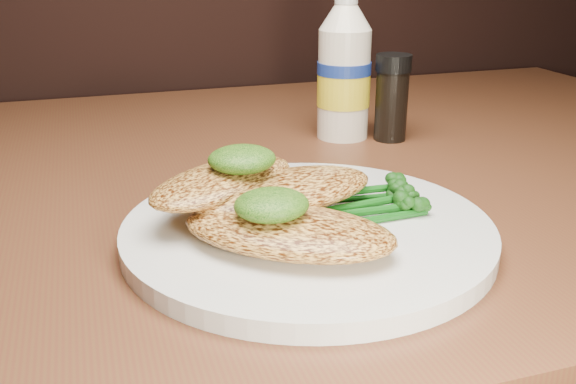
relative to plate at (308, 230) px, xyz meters
name	(u,v)px	position (x,y,z in m)	size (l,w,h in m)	color
plate	(308,230)	(0.00, 0.00, 0.00)	(0.30, 0.30, 0.02)	silver
chicken_front	(288,231)	(-0.03, -0.04, 0.02)	(0.16, 0.09, 0.03)	gold
chicken_mid	(284,190)	(-0.01, 0.02, 0.03)	(0.16, 0.08, 0.02)	gold
chicken_back	(224,181)	(-0.06, 0.04, 0.04)	(0.14, 0.07, 0.02)	gold
pesto_front	(272,205)	(-0.04, -0.03, 0.04)	(0.06, 0.05, 0.02)	#0A3207
pesto_back	(242,159)	(-0.04, 0.03, 0.05)	(0.06, 0.05, 0.02)	#0A3207
broccolini_bundle	(356,200)	(0.04, 0.01, 0.02)	(0.14, 0.10, 0.02)	#114F12
mayo_bottle	(344,63)	(0.14, 0.27, 0.08)	(0.06, 0.06, 0.18)	white
pepper_grinder	(392,98)	(0.19, 0.24, 0.04)	(0.04, 0.04, 0.10)	black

